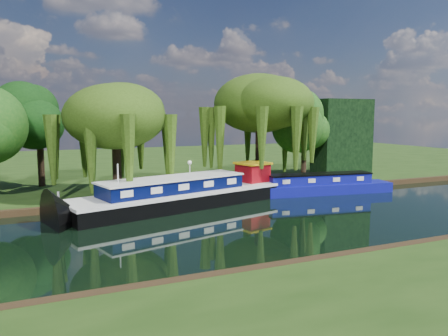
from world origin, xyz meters
name	(u,v)px	position (x,y,z in m)	size (l,w,h in m)	color
ground	(238,225)	(0.00, 0.00, 0.00)	(120.00, 120.00, 0.00)	black
far_bank	(128,164)	(0.00, 34.00, 0.23)	(120.00, 52.00, 0.45)	#1B360E
dutch_barge	(186,194)	(-1.12, 6.69, 0.92)	(18.08, 8.30, 3.72)	black
narrowboat	(319,186)	(11.09, 6.92, 0.69)	(13.38, 4.04, 1.93)	#0F1289
red_dinghy	(122,215)	(-6.11, 5.50, 0.00)	(2.08, 2.92, 0.60)	maroon
white_cruiser	(364,190)	(16.11, 7.04, 0.00)	(2.16, 2.50, 1.32)	silver
willow_left	(115,118)	(-5.45, 10.90, 6.54)	(6.99, 6.99, 8.38)	black
willow_right	(260,111)	(7.45, 11.21, 7.18)	(7.57, 7.57, 9.22)	black
tree_far_mid	(39,121)	(-10.90, 18.14, 6.24)	(5.13, 5.13, 8.40)	black
tree_far_right	(305,126)	(13.94, 13.61, 5.70)	(4.66, 4.66, 7.63)	black
conifer_hedge	(342,137)	(19.00, 14.00, 4.45)	(6.00, 3.00, 8.00)	black
lamppost	(190,167)	(0.50, 10.50, 2.42)	(0.36, 0.36, 2.56)	silver
mooring_posts	(187,189)	(-0.50, 8.40, 0.95)	(19.16, 0.16, 1.00)	silver
reeds_near	(418,235)	(6.87, -7.57, 0.55)	(33.70, 1.50, 1.10)	#1C4913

